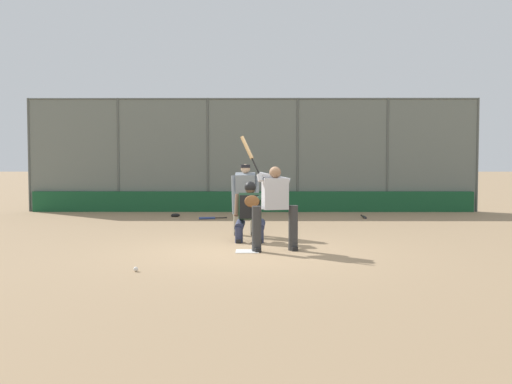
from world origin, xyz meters
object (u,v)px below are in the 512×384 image
at_px(umpire_home, 245,197).
at_px(spare_bat_by_padding, 209,218).
at_px(batter_at_plate, 274,205).
at_px(catcher_behind_plate, 250,211).
at_px(spare_bat_near_backstop, 364,217).
at_px(fielding_glove_on_dirt, 175,215).
at_px(baseball_loose, 136,269).

distance_m(umpire_home, spare_bat_by_padding, 3.94).
bearing_deg(batter_at_plate, catcher_behind_plate, -83.35).
relative_size(spare_bat_near_backstop, fielding_glove_on_dirt, 3.18).
height_order(spare_bat_near_backstop, baseball_loose, baseball_loose).
relative_size(umpire_home, spare_bat_near_backstop, 1.86).
bearing_deg(batter_at_plate, spare_bat_near_backstop, -127.23).
bearing_deg(catcher_behind_plate, umpire_home, -80.22).
bearing_deg(batter_at_plate, umpire_home, -89.45).
bearing_deg(fielding_glove_on_dirt, spare_bat_by_padding, 145.52).
relative_size(batter_at_plate, umpire_home, 1.34).
distance_m(umpire_home, baseball_loose, 4.75).
distance_m(batter_at_plate, spare_bat_near_backstop, 7.05).
xyz_separation_m(fielding_glove_on_dirt, baseball_loose, (-0.65, 8.84, -0.01)).
xyz_separation_m(catcher_behind_plate, fielding_glove_on_dirt, (2.33, -5.48, -0.60)).
bearing_deg(baseball_loose, spare_bat_near_backstop, -120.14).
relative_size(batter_at_plate, catcher_behind_plate, 1.72).
bearing_deg(batter_at_plate, fielding_glove_on_dirt, -81.24).
distance_m(catcher_behind_plate, umpire_home, 1.08).
distance_m(catcher_behind_plate, fielding_glove_on_dirt, 5.99).
relative_size(catcher_behind_plate, spare_bat_by_padding, 1.56).
distance_m(umpire_home, fielding_glove_on_dirt, 5.01).
xyz_separation_m(catcher_behind_plate, baseball_loose, (1.68, 3.36, -0.61)).
xyz_separation_m(umpire_home, spare_bat_near_backstop, (-3.38, -4.09, -0.82)).
xyz_separation_m(batter_at_plate, fielding_glove_on_dirt, (2.80, -6.75, -0.81)).
height_order(umpire_home, fielding_glove_on_dirt, umpire_home).
height_order(spare_bat_near_backstop, spare_bat_by_padding, same).
distance_m(spare_bat_by_padding, baseball_loose, 8.11).
distance_m(batter_at_plate, spare_bat_by_padding, 6.31).
bearing_deg(spare_bat_by_padding, batter_at_plate, 89.84).
xyz_separation_m(umpire_home, fielding_glove_on_dirt, (2.21, -4.43, -0.81)).
xyz_separation_m(batter_at_plate, umpire_home, (0.59, -2.33, -0.00)).
height_order(catcher_behind_plate, baseball_loose, catcher_behind_plate).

